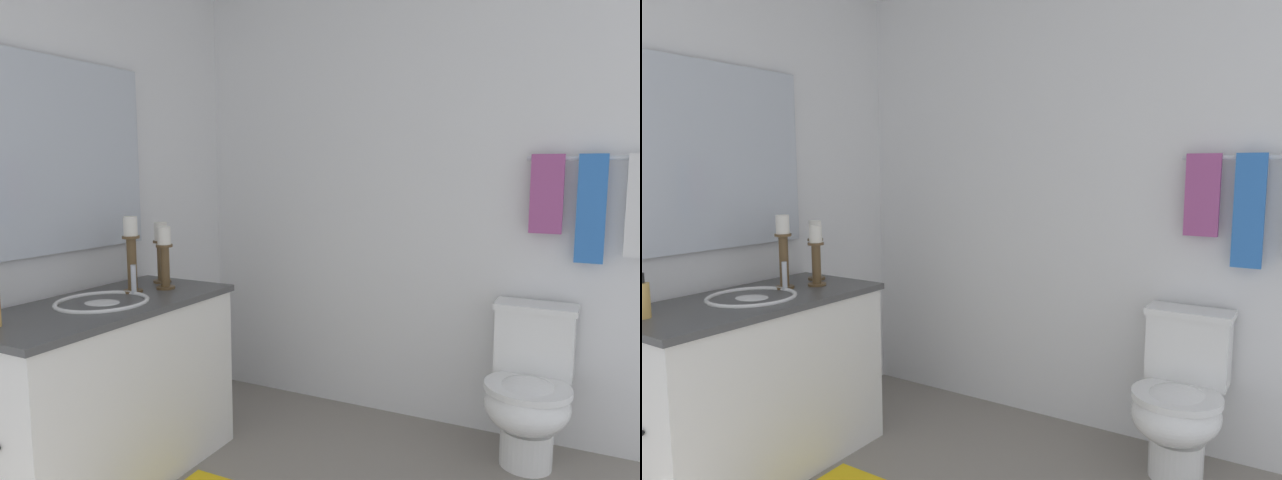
# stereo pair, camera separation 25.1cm
# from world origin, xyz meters

# --- Properties ---
(wall_back) EXTENTS (2.76, 0.04, 2.45)m
(wall_back) POSITION_xyz_m (0.00, 1.22, 1.23)
(wall_back) COLOR white
(wall_back) RESTS_ON ground
(wall_left) EXTENTS (0.04, 2.44, 2.45)m
(wall_left) POSITION_xyz_m (-1.38, 0.00, 1.23)
(wall_left) COLOR white
(wall_left) RESTS_ON ground
(vanity_cabinet) EXTENTS (0.58, 1.17, 0.82)m
(vanity_cabinet) POSITION_xyz_m (-1.05, -0.06, 0.41)
(vanity_cabinet) COLOR white
(vanity_cabinet) RESTS_ON ground
(sink_basin) EXTENTS (0.40, 0.40, 0.24)m
(sink_basin) POSITION_xyz_m (-1.05, -0.05, 0.78)
(sink_basin) COLOR white
(sink_basin) RESTS_ON vanity_cabinet
(mirror) EXTENTS (0.02, 1.06, 0.88)m
(mirror) POSITION_xyz_m (-1.33, -0.06, 1.46)
(mirror) COLOR silver
(candle_holder_tall) EXTENTS (0.09, 0.09, 0.31)m
(candle_holder_tall) POSITION_xyz_m (-1.13, 0.41, 0.99)
(candle_holder_tall) COLOR brown
(candle_holder_tall) RESTS_ON vanity_cabinet
(candle_holder_short) EXTENTS (0.09, 0.09, 0.31)m
(candle_holder_short) POSITION_xyz_m (-1.01, 0.30, 0.98)
(candle_holder_short) COLOR brown
(candle_holder_short) RESTS_ON vanity_cabinet
(candle_holder_mid) EXTENTS (0.09, 0.09, 0.36)m
(candle_holder_mid) POSITION_xyz_m (-1.09, 0.16, 1.01)
(candle_holder_mid) COLOR brown
(candle_holder_mid) RESTS_ON vanity_cabinet
(toilet) EXTENTS (0.39, 0.54, 0.75)m
(toilet) POSITION_xyz_m (0.62, 0.94, 0.37)
(toilet) COLOR white
(toilet) RESTS_ON ground
(towel_bar) EXTENTS (0.59, 0.02, 0.02)m
(towel_bar) POSITION_xyz_m (0.84, 1.16, 1.45)
(towel_bar) COLOR silver
(towel_near_vanity) EXTENTS (0.15, 0.03, 0.38)m
(towel_near_vanity) POSITION_xyz_m (0.64, 1.14, 1.28)
(towel_near_vanity) COLOR #A54C8C
(towel_near_vanity) RESTS_ON towel_bar
(towel_center) EXTENTS (0.13, 0.03, 0.51)m
(towel_center) POSITION_xyz_m (0.84, 1.14, 1.22)
(towel_center) COLOR blue
(towel_center) RESTS_ON towel_bar
(towel_near_corner) EXTENTS (0.11, 0.03, 0.47)m
(towel_near_corner) POSITION_xyz_m (1.03, 1.14, 1.24)
(towel_near_corner) COLOR white
(towel_near_corner) RESTS_ON towel_bar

